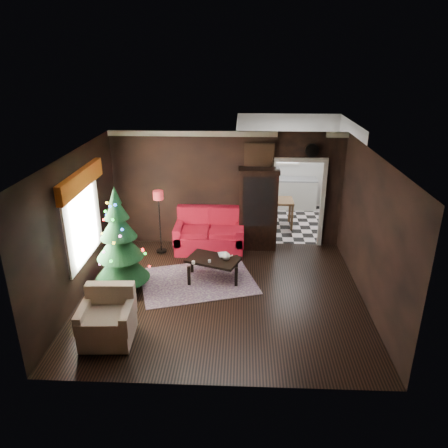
{
  "coord_description": "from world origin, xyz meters",
  "views": [
    {
      "loc": [
        0.37,
        -7.36,
        4.49
      ],
      "look_at": [
        0.0,
        0.9,
        1.15
      ],
      "focal_mm": 34.38,
      "sensor_mm": 36.0,
      "label": 1
    }
  ],
  "objects_px": {
    "wall_clock": "(312,150)",
    "teapot": "(226,256)",
    "curio_cabinet": "(258,211)",
    "coffee_table": "(213,269)",
    "loveseat": "(209,231)",
    "kitchen_table": "(279,213)",
    "armchair": "(107,317)",
    "christmas_tree": "(119,241)",
    "floor_lamp": "(160,222)"
  },
  "relations": [
    {
      "from": "floor_lamp",
      "to": "teapot",
      "type": "xyz_separation_m",
      "value": [
        1.58,
        -1.19,
        -0.26
      ]
    },
    {
      "from": "floor_lamp",
      "to": "armchair",
      "type": "bearing_deg",
      "value": -95.09
    },
    {
      "from": "christmas_tree",
      "to": "armchair",
      "type": "distance_m",
      "value": 1.81
    },
    {
      "from": "curio_cabinet",
      "to": "coffee_table",
      "type": "bearing_deg",
      "value": -120.16
    },
    {
      "from": "loveseat",
      "to": "christmas_tree",
      "type": "relative_size",
      "value": 0.81
    },
    {
      "from": "coffee_table",
      "to": "teapot",
      "type": "bearing_deg",
      "value": -11.86
    },
    {
      "from": "curio_cabinet",
      "to": "coffee_table",
      "type": "xyz_separation_m",
      "value": [
        -0.96,
        -1.65,
        -0.7
      ]
    },
    {
      "from": "coffee_table",
      "to": "teapot",
      "type": "distance_m",
      "value": 0.43
    },
    {
      "from": "christmas_tree",
      "to": "floor_lamp",
      "type": "bearing_deg",
      "value": 72.44
    },
    {
      "from": "kitchen_table",
      "to": "curio_cabinet",
      "type": "bearing_deg",
      "value": -114.44
    },
    {
      "from": "curio_cabinet",
      "to": "armchair",
      "type": "distance_m",
      "value": 4.6
    },
    {
      "from": "teapot",
      "to": "christmas_tree",
      "type": "bearing_deg",
      "value": -169.72
    },
    {
      "from": "wall_clock",
      "to": "kitchen_table",
      "type": "relative_size",
      "value": 0.43
    },
    {
      "from": "christmas_tree",
      "to": "kitchen_table",
      "type": "bearing_deg",
      "value": 45.8
    },
    {
      "from": "loveseat",
      "to": "floor_lamp",
      "type": "height_order",
      "value": "floor_lamp"
    },
    {
      "from": "armchair",
      "to": "wall_clock",
      "type": "distance_m",
      "value": 5.8
    },
    {
      "from": "wall_clock",
      "to": "christmas_tree",
      "type": "bearing_deg",
      "value": -150.27
    },
    {
      "from": "armchair",
      "to": "floor_lamp",
      "type": "bearing_deg",
      "value": 82.0
    },
    {
      "from": "loveseat",
      "to": "christmas_tree",
      "type": "distance_m",
      "value": 2.53
    },
    {
      "from": "armchair",
      "to": "kitchen_table",
      "type": "bearing_deg",
      "value": 55.47
    },
    {
      "from": "armchair",
      "to": "teapot",
      "type": "height_order",
      "value": "armchair"
    },
    {
      "from": "curio_cabinet",
      "to": "kitchen_table",
      "type": "bearing_deg",
      "value": 65.56
    },
    {
      "from": "coffee_table",
      "to": "kitchen_table",
      "type": "distance_m",
      "value": 3.48
    },
    {
      "from": "floor_lamp",
      "to": "curio_cabinet",
      "type": "bearing_deg",
      "value": 12.81
    },
    {
      "from": "loveseat",
      "to": "curio_cabinet",
      "type": "bearing_deg",
      "value": 10.83
    },
    {
      "from": "loveseat",
      "to": "floor_lamp",
      "type": "xyz_separation_m",
      "value": [
        -1.12,
        -0.3,
        0.33
      ]
    },
    {
      "from": "floor_lamp",
      "to": "coffee_table",
      "type": "distance_m",
      "value": 1.83
    },
    {
      "from": "loveseat",
      "to": "floor_lamp",
      "type": "relative_size",
      "value": 1.13
    },
    {
      "from": "wall_clock",
      "to": "kitchen_table",
      "type": "bearing_deg",
      "value": 113.75
    },
    {
      "from": "wall_clock",
      "to": "teapot",
      "type": "bearing_deg",
      "value": -134.99
    },
    {
      "from": "kitchen_table",
      "to": "floor_lamp",
      "type": "bearing_deg",
      "value": -146.34
    },
    {
      "from": "wall_clock",
      "to": "kitchen_table",
      "type": "xyz_separation_m",
      "value": [
        -0.55,
        1.25,
        -2.0
      ]
    },
    {
      "from": "loveseat",
      "to": "coffee_table",
      "type": "bearing_deg",
      "value": -82.46
    },
    {
      "from": "floor_lamp",
      "to": "wall_clock",
      "type": "distance_m",
      "value": 3.87
    },
    {
      "from": "curio_cabinet",
      "to": "teapot",
      "type": "height_order",
      "value": "curio_cabinet"
    },
    {
      "from": "coffee_table",
      "to": "teapot",
      "type": "xyz_separation_m",
      "value": [
        0.27,
        -0.06,
        0.33
      ]
    },
    {
      "from": "curio_cabinet",
      "to": "loveseat",
      "type": "bearing_deg",
      "value": -169.17
    },
    {
      "from": "curio_cabinet",
      "to": "kitchen_table",
      "type": "distance_m",
      "value": 1.67
    },
    {
      "from": "floor_lamp",
      "to": "armchair",
      "type": "height_order",
      "value": "floor_lamp"
    },
    {
      "from": "christmas_tree",
      "to": "wall_clock",
      "type": "bearing_deg",
      "value": 29.73
    },
    {
      "from": "wall_clock",
      "to": "curio_cabinet",
      "type": "bearing_deg",
      "value": -171.47
    },
    {
      "from": "loveseat",
      "to": "teapot",
      "type": "height_order",
      "value": "loveseat"
    },
    {
      "from": "teapot",
      "to": "kitchen_table",
      "type": "bearing_deg",
      "value": 66.9
    },
    {
      "from": "loveseat",
      "to": "curio_cabinet",
      "type": "height_order",
      "value": "curio_cabinet"
    },
    {
      "from": "floor_lamp",
      "to": "christmas_tree",
      "type": "bearing_deg",
      "value": -107.56
    },
    {
      "from": "curio_cabinet",
      "to": "wall_clock",
      "type": "relative_size",
      "value": 5.94
    },
    {
      "from": "curio_cabinet",
      "to": "armchair",
      "type": "height_order",
      "value": "curio_cabinet"
    },
    {
      "from": "teapot",
      "to": "kitchen_table",
      "type": "xyz_separation_m",
      "value": [
        1.34,
        3.14,
        -0.2
      ]
    },
    {
      "from": "armchair",
      "to": "kitchen_table",
      "type": "xyz_separation_m",
      "value": [
        3.22,
        5.22,
        -0.09
      ]
    },
    {
      "from": "loveseat",
      "to": "teapot",
      "type": "xyz_separation_m",
      "value": [
        0.46,
        -1.49,
        0.07
      ]
    }
  ]
}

